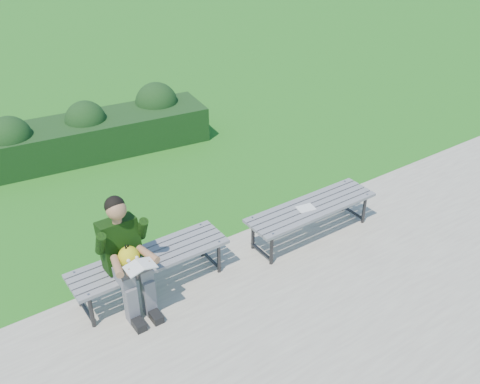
{
  "coord_description": "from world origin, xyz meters",
  "views": [
    {
      "loc": [
        -2.82,
        -4.74,
        4.13
      ],
      "look_at": [
        0.31,
        -0.19,
        0.78
      ],
      "focal_mm": 40.0,
      "sensor_mm": 36.0,
      "label": 1
    }
  ],
  "objects": [
    {
      "name": "ground",
      "position": [
        0.0,
        0.0,
        0.0
      ],
      "size": [
        80.0,
        80.0,
        0.0
      ],
      "color": "#1B741D",
      "rests_on": "ground"
    },
    {
      "name": "bench_right",
      "position": [
        1.17,
        -0.56,
        0.42
      ],
      "size": [
        1.8,
        0.5,
        0.46
      ],
      "color": "gray",
      "rests_on": "walkway"
    },
    {
      "name": "bench_left",
      "position": [
        -0.99,
        -0.33,
        0.42
      ],
      "size": [
        1.8,
        0.5,
        0.46
      ],
      "color": "gray",
      "rests_on": "walkway"
    },
    {
      "name": "seated_boy",
      "position": [
        -1.29,
        -0.42,
        0.71
      ],
      "size": [
        0.56,
        0.76,
        1.31
      ],
      "color": "gray",
      "rests_on": "walkway"
    },
    {
      "name": "paper_sheet",
      "position": [
        1.07,
        -0.56,
        0.47
      ],
      "size": [
        0.25,
        0.2,
        0.01
      ],
      "color": "white",
      "rests_on": "bench_right"
    },
    {
      "name": "walkway",
      "position": [
        0.0,
        -1.75,
        0.01
      ],
      "size": [
        30.0,
        3.5,
        0.02
      ],
      "color": "#A89D8F",
      "rests_on": "ground"
    },
    {
      "name": "hedge",
      "position": [
        -0.19,
        3.38,
        0.39
      ],
      "size": [
        3.88,
        1.43,
        0.95
      ],
      "color": "#1E4014",
      "rests_on": "ground"
    }
  ]
}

